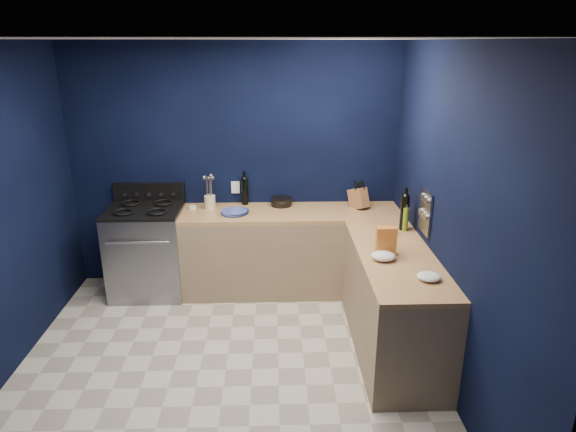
{
  "coord_description": "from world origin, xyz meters",
  "views": [
    {
      "loc": [
        0.41,
        -3.52,
        2.59
      ],
      "look_at": [
        0.55,
        1.0,
        1.0
      ],
      "focal_mm": 31.19,
      "sensor_mm": 36.0,
      "label": 1
    }
  ],
  "objects_px": {
    "plate_stack": "(234,212)",
    "utensil_crock": "(210,202)",
    "crouton_bag": "(386,241)",
    "gas_range": "(148,252)",
    "knife_block": "(358,198)"
  },
  "relations": [
    {
      "from": "plate_stack",
      "to": "crouton_bag",
      "type": "xyz_separation_m",
      "value": [
        1.33,
        -1.09,
        0.1
      ]
    },
    {
      "from": "gas_range",
      "to": "knife_block",
      "type": "bearing_deg",
      "value": 2.78
    },
    {
      "from": "knife_block",
      "to": "plate_stack",
      "type": "bearing_deg",
      "value": 152.54
    },
    {
      "from": "knife_block",
      "to": "crouton_bag",
      "type": "relative_size",
      "value": 0.87
    },
    {
      "from": "utensil_crock",
      "to": "knife_block",
      "type": "relative_size",
      "value": 0.68
    },
    {
      "from": "gas_range",
      "to": "crouton_bag",
      "type": "xyz_separation_m",
      "value": [
        2.27,
        -1.13,
        0.56
      ]
    },
    {
      "from": "utensil_crock",
      "to": "knife_block",
      "type": "bearing_deg",
      "value": -0.78
    },
    {
      "from": "plate_stack",
      "to": "utensil_crock",
      "type": "bearing_deg",
      "value": 147.07
    },
    {
      "from": "plate_stack",
      "to": "knife_block",
      "type": "distance_m",
      "value": 1.32
    },
    {
      "from": "plate_stack",
      "to": "crouton_bag",
      "type": "height_order",
      "value": "crouton_bag"
    },
    {
      "from": "utensil_crock",
      "to": "crouton_bag",
      "type": "distance_m",
      "value": 2.04
    },
    {
      "from": "gas_range",
      "to": "plate_stack",
      "type": "height_order",
      "value": "plate_stack"
    },
    {
      "from": "gas_range",
      "to": "plate_stack",
      "type": "xyz_separation_m",
      "value": [
        0.94,
        -0.04,
        0.46
      ]
    },
    {
      "from": "gas_range",
      "to": "knife_block",
      "type": "height_order",
      "value": "knife_block"
    },
    {
      "from": "gas_range",
      "to": "plate_stack",
      "type": "bearing_deg",
      "value": -2.61
    }
  ]
}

